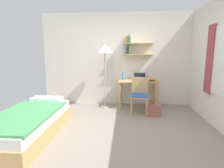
# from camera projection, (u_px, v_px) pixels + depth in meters

# --- Properties ---
(ground_plane) EXTENTS (5.28, 5.28, 0.00)m
(ground_plane) POSITION_uv_depth(u_px,v_px,m) (115.00, 133.00, 3.37)
(ground_plane) COLOR gray
(wall_back) EXTENTS (4.40, 0.27, 2.60)m
(wall_back) POSITION_uv_depth(u_px,v_px,m) (119.00, 59.00, 5.13)
(wall_back) COLOR silver
(wall_back) RESTS_ON ground_plane
(bed) EXTENTS (0.92, 1.96, 0.54)m
(bed) POSITION_uv_depth(u_px,v_px,m) (29.00, 124.00, 3.19)
(bed) COLOR tan
(bed) RESTS_ON ground_plane
(desk) EXTENTS (1.05, 0.54, 0.74)m
(desk) POSITION_uv_depth(u_px,v_px,m) (138.00, 86.00, 4.89)
(desk) COLOR tan
(desk) RESTS_ON ground_plane
(desk_chair) EXTENTS (0.47, 0.46, 0.89)m
(desk_chair) POSITION_uv_depth(u_px,v_px,m) (140.00, 94.00, 4.43)
(desk_chair) COLOR tan
(desk_chair) RESTS_ON ground_plane
(standing_lamp) EXTENTS (0.42, 0.42, 1.71)m
(standing_lamp) POSITION_uv_depth(u_px,v_px,m) (105.00, 52.00, 4.69)
(standing_lamp) COLOR #B2A893
(standing_lamp) RESTS_ON ground_plane
(laptop) EXTENTS (0.32, 0.21, 0.20)m
(laptop) POSITION_uv_depth(u_px,v_px,m) (140.00, 78.00, 4.94)
(laptop) COLOR #2D2D33
(laptop) RESTS_ON desk
(water_bottle) EXTENTS (0.07, 0.07, 0.23)m
(water_bottle) POSITION_uv_depth(u_px,v_px,m) (123.00, 76.00, 4.92)
(water_bottle) COLOR #4C99DB
(water_bottle) RESTS_ON desk
(book_stack) EXTENTS (0.18, 0.23, 0.06)m
(book_stack) POSITION_uv_depth(u_px,v_px,m) (152.00, 80.00, 4.81)
(book_stack) COLOR #333338
(book_stack) RESTS_ON desk
(handbag) EXTENTS (0.32, 0.12, 0.44)m
(handbag) POSITION_uv_depth(u_px,v_px,m) (154.00, 110.00, 4.23)
(handbag) COLOR #99564C
(handbag) RESTS_ON ground_plane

